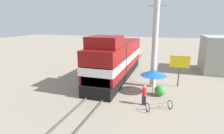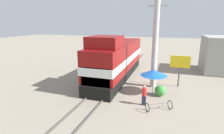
{
  "view_description": "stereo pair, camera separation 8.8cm",
  "coord_description": "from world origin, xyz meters",
  "px_view_note": "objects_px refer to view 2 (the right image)",
  "views": [
    {
      "loc": [
        5.38,
        -16.46,
        6.19
      ],
      "look_at": [
        1.2,
        -3.44,
        2.68
      ],
      "focal_mm": 28.0,
      "sensor_mm": 36.0,
      "label": 1
    },
    {
      "loc": [
        5.47,
        -16.43,
        6.19
      ],
      "look_at": [
        1.2,
        -3.44,
        2.68
      ],
      "focal_mm": 28.0,
      "sensor_mm": 36.0,
      "label": 2
    }
  ],
  "objects_px": {
    "billboard_sign": "(180,64)",
    "bicycle": "(159,106)",
    "vendor_umbrella": "(154,73)",
    "locomotive": "(117,60)",
    "utility_pole": "(155,42)",
    "person_bystander": "(144,94)"
  },
  "relations": [
    {
      "from": "vendor_umbrella",
      "to": "bicycle",
      "type": "distance_m",
      "value": 3.55
    },
    {
      "from": "vendor_umbrella",
      "to": "bicycle",
      "type": "height_order",
      "value": "vendor_umbrella"
    },
    {
      "from": "billboard_sign",
      "to": "vendor_umbrella",
      "type": "bearing_deg",
      "value": -132.01
    },
    {
      "from": "utility_pole",
      "to": "locomotive",
      "type": "bearing_deg",
      "value": 160.6
    },
    {
      "from": "utility_pole",
      "to": "billboard_sign",
      "type": "xyz_separation_m",
      "value": [
        2.4,
        0.75,
        -2.06
      ]
    },
    {
      "from": "utility_pole",
      "to": "vendor_umbrella",
      "type": "relative_size",
      "value": 3.74
    },
    {
      "from": "bicycle",
      "to": "billboard_sign",
      "type": "bearing_deg",
      "value": -46.58
    },
    {
      "from": "utility_pole",
      "to": "vendor_umbrella",
      "type": "height_order",
      "value": "utility_pole"
    },
    {
      "from": "locomotive",
      "to": "billboard_sign",
      "type": "height_order",
      "value": "locomotive"
    },
    {
      "from": "utility_pole",
      "to": "bicycle",
      "type": "relative_size",
      "value": 4.54
    },
    {
      "from": "locomotive",
      "to": "bicycle",
      "type": "distance_m",
      "value": 8.3
    },
    {
      "from": "utility_pole",
      "to": "billboard_sign",
      "type": "distance_m",
      "value": 3.25
    },
    {
      "from": "locomotive",
      "to": "utility_pole",
      "type": "relative_size",
      "value": 1.54
    },
    {
      "from": "utility_pole",
      "to": "vendor_umbrella",
      "type": "bearing_deg",
      "value": -84.43
    },
    {
      "from": "locomotive",
      "to": "billboard_sign",
      "type": "distance_m",
      "value": 6.63
    },
    {
      "from": "person_bystander",
      "to": "billboard_sign",
      "type": "bearing_deg",
      "value": 62.45
    },
    {
      "from": "billboard_sign",
      "to": "bicycle",
      "type": "distance_m",
      "value": 6.09
    },
    {
      "from": "locomotive",
      "to": "vendor_umbrella",
      "type": "height_order",
      "value": "locomotive"
    },
    {
      "from": "vendor_umbrella",
      "to": "person_bystander",
      "type": "distance_m",
      "value": 2.83
    },
    {
      "from": "utility_pole",
      "to": "billboard_sign",
      "type": "relative_size",
      "value": 2.8
    },
    {
      "from": "person_bystander",
      "to": "utility_pole",
      "type": "bearing_deg",
      "value": 86.73
    },
    {
      "from": "vendor_umbrella",
      "to": "bicycle",
      "type": "bearing_deg",
      "value": -76.54
    }
  ]
}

